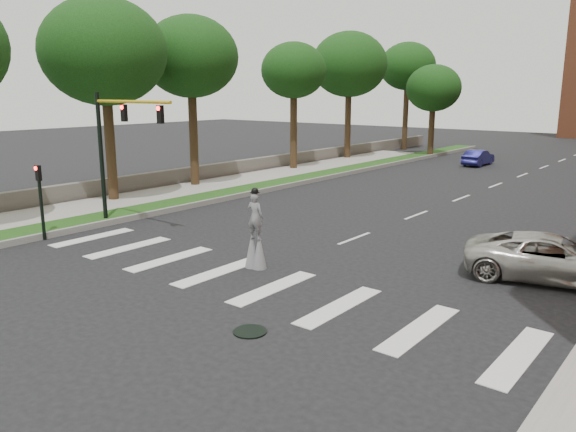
% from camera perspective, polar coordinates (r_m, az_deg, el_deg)
% --- Properties ---
extents(ground_plane, '(160.00, 160.00, 0.00)m').
position_cam_1_polar(ground_plane, '(18.49, -6.60, -7.26)').
color(ground_plane, black).
rests_on(ground_plane, ground).
extents(grass_median, '(2.00, 60.00, 0.25)m').
position_cam_1_polar(grass_median, '(40.57, 1.95, 3.89)').
color(grass_median, '#194012').
rests_on(grass_median, ground).
extents(median_curb, '(0.20, 60.00, 0.28)m').
position_cam_1_polar(median_curb, '(39.96, 3.16, 3.76)').
color(median_curb, gray).
rests_on(median_curb, ground).
extents(sidewalk_left, '(4.00, 60.00, 0.18)m').
position_cam_1_polar(sidewalk_left, '(35.43, -11.74, 2.30)').
color(sidewalk_left, gray).
rests_on(sidewalk_left, ground).
extents(stone_wall, '(0.50, 56.00, 1.10)m').
position_cam_1_polar(stone_wall, '(45.47, -2.12, 5.37)').
color(stone_wall, '#58524B').
rests_on(stone_wall, ground).
extents(manhole, '(0.90, 0.90, 0.04)m').
position_cam_1_polar(manhole, '(15.21, -3.89, -11.63)').
color(manhole, black).
rests_on(manhole, ground).
extents(traffic_signal, '(5.30, 0.23, 6.20)m').
position_cam_1_polar(traffic_signal, '(26.99, -17.14, 7.56)').
color(traffic_signal, black).
rests_on(traffic_signal, ground).
extents(secondary_signal, '(0.25, 0.21, 3.23)m').
position_cam_1_polar(secondary_signal, '(25.91, -23.85, 1.94)').
color(secondary_signal, black).
rests_on(secondary_signal, ground).
extents(stilt_performer, '(0.84, 0.57, 2.94)m').
position_cam_1_polar(stilt_performer, '(20.10, -3.33, -2.14)').
color(stilt_performer, '#322214').
rests_on(stilt_performer, ground).
extents(suv_crossing, '(6.03, 3.85, 1.55)m').
position_cam_1_polar(suv_crossing, '(20.83, 25.23, -3.90)').
color(suv_crossing, '#BBB8B0').
rests_on(suv_crossing, ground).
extents(car_mid, '(1.45, 4.11, 1.35)m').
position_cam_1_polar(car_mid, '(51.03, 18.76, 5.64)').
color(car_mid, navy).
rests_on(car_mid, ground).
extents(tree_1, '(6.86, 6.86, 11.27)m').
position_cam_1_polar(tree_1, '(33.40, -18.21, 15.52)').
color(tree_1, '#322214').
rests_on(tree_1, ground).
extents(tree_2, '(6.08, 6.08, 10.97)m').
position_cam_1_polar(tree_2, '(37.56, -9.86, 15.58)').
color(tree_2, '#322214').
rests_on(tree_2, ground).
extents(tree_3, '(5.11, 5.11, 10.01)m').
position_cam_1_polar(tree_3, '(45.21, 0.58, 14.49)').
color(tree_3, '#322214').
rests_on(tree_3, ground).
extents(tree_4, '(6.88, 6.88, 11.54)m').
position_cam_1_polar(tree_4, '(52.94, 6.23, 15.03)').
color(tree_4, '#322214').
rests_on(tree_4, ground).
extents(tree_5, '(5.92, 5.92, 11.35)m').
position_cam_1_polar(tree_5, '(62.94, 12.06, 14.60)').
color(tree_5, '#322214').
rests_on(tree_5, ground).
extents(tree_6, '(5.18, 5.18, 8.73)m').
position_cam_1_polar(tree_6, '(56.22, 14.58, 12.42)').
color(tree_6, '#322214').
rests_on(tree_6, ground).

